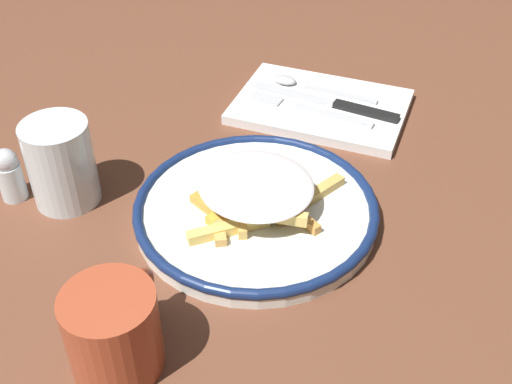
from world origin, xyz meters
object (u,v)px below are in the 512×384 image
Objects in this scene: fries_heap at (253,191)px; fork at (309,110)px; salt_shaker at (9,174)px; spoon at (307,86)px; water_glass at (61,163)px; napkin at (324,107)px; knife at (337,104)px; coffee_mug at (114,331)px; plate at (256,209)px.

fries_heap is 0.98× the size of fork.
fork is 2.69× the size of salt_shaker.
fork is (0.22, 0.01, -0.02)m from fries_heap.
salt_shaker reaches higher than spoon.
fork is 1.77× the size of water_glass.
fries_heap is 0.22m from fork.
spoon is (0.03, 0.03, 0.01)m from napkin.
salt_shaker is at bearing 136.15° from knife.
knife is 1.96× the size of coffee_mug.
plate is at bearing -10.25° from coffee_mug.
coffee_mug is at bearing 172.16° from knife.
fries_heap is at bearing -178.63° from fork.
napkin is 0.02m from knife.
salt_shaker is (-0.31, 0.30, 0.02)m from knife.
plate is 0.24m from napkin.
fork is at bearing -43.13° from salt_shaker.
water_glass reaches higher than napkin.
water_glass is (-0.05, 0.21, 0.04)m from plate.
fries_heap is 1.73× the size of water_glass.
spoon is (0.06, 0.02, 0.00)m from fork.
coffee_mug is at bearing 174.49° from napkin.
coffee_mug is at bearing -135.20° from water_glass.
napkin is 0.05m from spoon.
fork is 0.44m from coffee_mug.
water_glass is (-0.05, 0.21, 0.01)m from fries_heap.
napkin is 1.09× the size of knife.
plate is at bearing -173.59° from spoon.
fork is 0.84× the size of knife.
plate is 1.77× the size of spoon.
knife is at bearing -6.14° from fries_heap.
fork is at bearing 155.70° from napkin.
plate is 1.18× the size of napkin.
coffee_mug is (-0.49, 0.01, 0.02)m from spoon.
knife is 0.47m from coffee_mug.
fork is at bearing 1.37° from fries_heap.
water_glass reaches higher than spoon.
salt_shaker reaches higher than fries_heap.
fork is 0.33m from water_glass.
napkin is 3.49× the size of salt_shaker.
fork is at bearing 129.16° from knife.
spoon is 0.49m from coffee_mug.
napkin is at bearing 84.88° from knife.
water_glass is at bearing 102.52° from fries_heap.
knife is at bearing -5.57° from plate.
spoon reaches higher than plate.
coffee_mug is (-0.22, 0.04, 0.00)m from fries_heap.
plate is 0.28m from salt_shaker.
fries_heap is 0.22m from coffee_mug.
fries_heap is 0.82× the size of knife.
knife is (0.03, -0.03, 0.00)m from fork.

